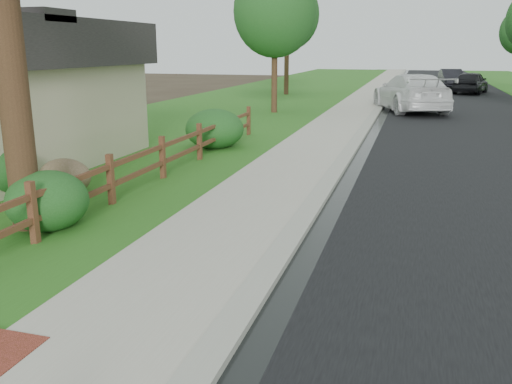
% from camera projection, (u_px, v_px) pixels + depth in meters
% --- Properties ---
extents(ground, '(120.00, 120.00, 0.00)m').
position_uv_depth(ground, '(159.00, 377.00, 5.39)').
color(ground, '#362A1D').
extents(road, '(8.00, 90.00, 0.02)m').
position_uv_depth(road, '(452.00, 96.00, 36.60)').
color(road, black).
rests_on(road, ground).
extents(curb, '(0.40, 90.00, 0.12)m').
position_uv_depth(curb, '(388.00, 94.00, 37.72)').
color(curb, '#99998B').
rests_on(curb, ground).
extents(wet_gutter, '(0.50, 90.00, 0.00)m').
position_uv_depth(wet_gutter, '(393.00, 95.00, 37.64)').
color(wet_gutter, black).
rests_on(wet_gutter, road).
extents(sidewalk, '(2.20, 90.00, 0.10)m').
position_uv_depth(sidewalk, '(369.00, 94.00, 38.08)').
color(sidewalk, '#ADA896').
rests_on(sidewalk, ground).
extents(grass_strip, '(1.60, 90.00, 0.06)m').
position_uv_depth(grass_strip, '(342.00, 93.00, 38.60)').
color(grass_strip, '#2C611B').
rests_on(grass_strip, ground).
extents(lawn_near, '(9.00, 90.00, 0.04)m').
position_uv_depth(lawn_near, '(272.00, 92.00, 40.01)').
color(lawn_near, '#2C611B').
rests_on(lawn_near, ground).
extents(ranch_fence, '(0.12, 16.92, 1.10)m').
position_uv_depth(ranch_fence, '(139.00, 166.00, 12.14)').
color(ranch_fence, '#452217').
rests_on(ranch_fence, ground).
extents(white_suv, '(4.51, 7.01, 1.89)m').
position_uv_depth(white_suv, '(411.00, 93.00, 27.63)').
color(white_suv, white).
rests_on(white_suv, road).
extents(dark_car_mid, '(2.98, 4.90, 1.56)m').
position_uv_depth(dark_car_mid, '(471.00, 82.00, 38.49)').
color(dark_car_mid, black).
rests_on(dark_car_mid, road).
extents(dark_car_far, '(1.99, 4.63, 1.48)m').
position_uv_depth(dark_car_far, '(451.00, 78.00, 44.19)').
color(dark_car_far, black).
rests_on(dark_car_far, road).
extents(boulder, '(1.33, 1.08, 0.81)m').
position_uv_depth(boulder, '(65.00, 176.00, 12.04)').
color(boulder, brown).
rests_on(boulder, ground).
extents(shrub_a, '(1.88, 1.88, 1.08)m').
position_uv_depth(shrub_a, '(47.00, 201.00, 9.62)').
color(shrub_a, '#1D4C1B').
rests_on(shrub_a, ground).
extents(shrub_d, '(2.16, 2.16, 1.29)m').
position_uv_depth(shrub_d, '(215.00, 129.00, 17.44)').
color(shrub_d, '#1D4C1B').
rests_on(shrub_d, ground).
extents(tree_near_left, '(3.99, 3.99, 7.08)m').
position_uv_depth(tree_near_left, '(275.00, 11.00, 25.95)').
color(tree_near_left, '#3B2618').
rests_on(tree_near_left, ground).
extents(tree_mid_left, '(4.31, 4.31, 7.71)m').
position_uv_depth(tree_mid_left, '(287.00, 15.00, 36.33)').
color(tree_mid_left, '#3B2618').
rests_on(tree_mid_left, ground).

